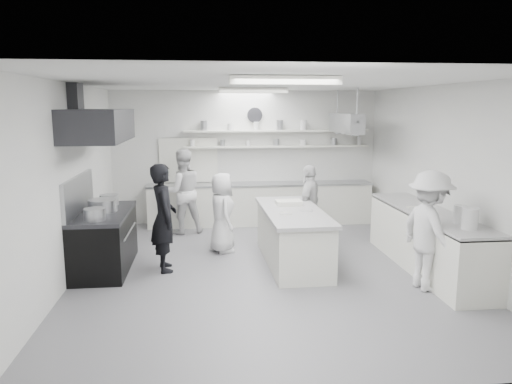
{
  "coord_description": "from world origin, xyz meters",
  "views": [
    {
      "loc": [
        -0.96,
        -7.51,
        2.64
      ],
      "look_at": [
        -0.08,
        0.6,
        1.2
      ],
      "focal_mm": 34.05,
      "sensor_mm": 36.0,
      "label": 1
    }
  ],
  "objects": [
    {
      "name": "exhaust_hood",
      "position": [
        -2.6,
        0.4,
        2.35
      ],
      "size": [
        0.85,
        2.0,
        0.5
      ],
      "primitive_type": "cube",
      "color": "#2A2B2F",
      "rests_on": "wall_left"
    },
    {
      "name": "pass_through_window",
      "position": [
        -1.3,
        3.48,
        1.45
      ],
      "size": [
        1.3,
        0.04,
        1.0
      ],
      "primitive_type": "cube",
      "color": "black",
      "rests_on": "wall_back"
    },
    {
      "name": "bowl_right",
      "position": [
        2.49,
        0.03,
        0.97
      ],
      "size": [
        0.25,
        0.25,
        0.05
      ],
      "primitive_type": "imported",
      "rotation": [
        0.0,
        0.0,
        0.18
      ],
      "color": "silver",
      "rests_on": "right_counter"
    },
    {
      "name": "light_fixture_rear",
      "position": [
        0.0,
        1.8,
        2.94
      ],
      "size": [
        1.3,
        0.25,
        0.1
      ],
      "primitive_type": "cube",
      "color": "silver",
      "rests_on": "ceiling"
    },
    {
      "name": "pot_rack",
      "position": [
        2.0,
        2.4,
        2.3
      ],
      "size": [
        0.3,
        1.6,
        0.4
      ],
      "primitive_type": "cube",
      "color": "#9FA0A5",
      "rests_on": "ceiling"
    },
    {
      "name": "light_fixture_front",
      "position": [
        0.0,
        -1.8,
        2.94
      ],
      "size": [
        1.3,
        0.25,
        0.1
      ],
      "primitive_type": "cube",
      "color": "silver",
      "rests_on": "ceiling"
    },
    {
      "name": "cook_stove",
      "position": [
        -1.62,
        0.23,
        0.88
      ],
      "size": [
        0.54,
        0.71,
        1.75
      ],
      "primitive_type": "imported",
      "rotation": [
        0.0,
        0.0,
        1.77
      ],
      "color": "black",
      "rests_on": "floor"
    },
    {
      "name": "wall_front",
      "position": [
        0.0,
        -3.5,
        1.5
      ],
      "size": [
        6.0,
        0.04,
        3.0
      ],
      "primitive_type": "cube",
      "color": "silver",
      "rests_on": "floor"
    },
    {
      "name": "cook_right",
      "position": [
        2.26,
        -1.04,
        0.88
      ],
      "size": [
        0.84,
        1.23,
        1.75
      ],
      "primitive_type": "imported",
      "rotation": [
        0.0,
        0.0,
        1.74
      ],
      "color": "silver",
      "rests_on": "floor"
    },
    {
      "name": "wall_right",
      "position": [
        3.0,
        0.0,
        1.5
      ],
      "size": [
        0.04,
        7.0,
        3.0
      ],
      "primitive_type": "cube",
      "color": "silver",
      "rests_on": "floor"
    },
    {
      "name": "stove",
      "position": [
        -2.6,
        0.4,
        0.45
      ],
      "size": [
        0.8,
        1.8,
        0.9
      ],
      "primitive_type": "cube",
      "color": "black",
      "rests_on": "floor"
    },
    {
      "name": "prep_island",
      "position": [
        0.52,
        0.38,
        0.44
      ],
      "size": [
        0.93,
        2.39,
        0.87
      ],
      "primitive_type": "cube",
      "rotation": [
        0.0,
        0.0,
        0.02
      ],
      "color": "silver",
      "rests_on": "floor"
    },
    {
      "name": "ceiling",
      "position": [
        0.0,
        0.0,
        3.01
      ],
      "size": [
        6.0,
        7.0,
        0.02
      ],
      "primitive_type": "cube",
      "color": "silver",
      "rests_on": "wall_back"
    },
    {
      "name": "cook_island_right",
      "position": [
        1.04,
        1.41,
        0.78
      ],
      "size": [
        0.78,
        0.98,
        1.56
      ],
      "primitive_type": "imported",
      "rotation": [
        0.0,
        0.0,
        -2.09
      ],
      "color": "silver",
      "rests_on": "floor"
    },
    {
      "name": "wall_back",
      "position": [
        0.0,
        3.5,
        1.5
      ],
      "size": [
        6.0,
        0.04,
        3.0
      ],
      "primitive_type": "cube",
      "color": "silver",
      "rests_on": "floor"
    },
    {
      "name": "cook_island_left",
      "position": [
        -0.65,
        1.15,
        0.73
      ],
      "size": [
        0.6,
        0.8,
        1.46
      ],
      "primitive_type": "imported",
      "rotation": [
        0.0,
        0.0,
        1.78
      ],
      "color": "silver",
      "rests_on": "floor"
    },
    {
      "name": "back_counter",
      "position": [
        0.3,
        3.2,
        0.46
      ],
      "size": [
        5.0,
        0.6,
        0.92
      ],
      "primitive_type": "cube",
      "color": "silver",
      "rests_on": "floor"
    },
    {
      "name": "right_counter",
      "position": [
        2.65,
        -0.2,
        0.47
      ],
      "size": [
        0.74,
        3.3,
        0.94
      ],
      "primitive_type": "cube",
      "color": "silver",
      "rests_on": "floor"
    },
    {
      "name": "wall_left",
      "position": [
        -3.0,
        0.0,
        1.5
      ],
      "size": [
        0.04,
        7.0,
        3.0
      ],
      "primitive_type": "cube",
      "color": "silver",
      "rests_on": "floor"
    },
    {
      "name": "bowl_island_b",
      "position": [
        0.34,
        0.07,
        0.91
      ],
      "size": [
        0.25,
        0.25,
        0.06
      ],
      "primitive_type": "imported",
      "rotation": [
        0.0,
        0.0,
        -0.3
      ],
      "color": "silver",
      "rests_on": "prep_island"
    },
    {
      "name": "shelf_upper",
      "position": [
        0.7,
        3.37,
        2.1
      ],
      "size": [
        4.2,
        0.26,
        0.04
      ],
      "primitive_type": "cube",
      "color": "silver",
      "rests_on": "wall_back"
    },
    {
      "name": "shelf_lower",
      "position": [
        0.7,
        3.37,
        1.75
      ],
      "size": [
        4.2,
        0.26,
        0.04
      ],
      "primitive_type": "cube",
      "color": "silver",
      "rests_on": "wall_back"
    },
    {
      "name": "cook_back",
      "position": [
        -1.42,
        2.59,
        0.89
      ],
      "size": [
        1.01,
        0.88,
        1.77
      ],
      "primitive_type": "imported",
      "rotation": [
        0.0,
        0.0,
        -2.87
      ],
      "color": "silver",
      "rests_on": "floor"
    },
    {
      "name": "bowl_island_a",
      "position": [
        0.74,
        0.29,
        0.9
      ],
      "size": [
        0.26,
        0.26,
        0.06
      ],
      "primitive_type": "imported",
      "rotation": [
        0.0,
        0.0,
        -0.18
      ],
      "color": "#9FA0A5",
      "rests_on": "prep_island"
    },
    {
      "name": "wall_clock",
      "position": [
        0.2,
        3.46,
        2.45
      ],
      "size": [
        0.32,
        0.05,
        0.32
      ],
      "primitive_type": "cylinder",
      "rotation": [
        1.57,
        0.0,
        0.0
      ],
      "color": "white",
      "rests_on": "wall_back"
    },
    {
      "name": "stove_pot",
      "position": [
        -2.6,
        0.41,
        1.03
      ],
      "size": [
        0.46,
        0.46,
        0.25
      ],
      "primitive_type": "cylinder",
      "color": "#9FA0A5",
      "rests_on": "stove"
    },
    {
      "name": "floor",
      "position": [
        0.0,
        0.0,
        -0.01
      ],
      "size": [
        6.0,
        7.0,
        0.02
      ],
      "primitive_type": "cube",
      "color": "gray",
      "rests_on": "ground"
    }
  ]
}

